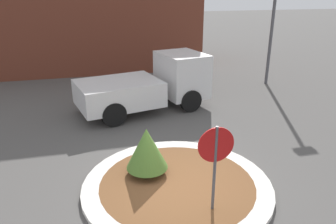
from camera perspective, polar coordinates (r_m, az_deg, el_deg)
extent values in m
plane|color=#514F4C|center=(8.94, 1.60, -12.92)|extent=(120.00, 120.00, 0.00)
cylinder|color=silver|center=(8.91, 1.60, -12.58)|extent=(5.00, 5.00, 0.13)
cylinder|color=brown|center=(8.91, 1.60, -12.57)|extent=(4.10, 4.10, 0.13)
cylinder|color=#4C4C51|center=(7.52, 8.08, -10.31)|extent=(0.07, 0.07, 2.23)
cylinder|color=#B71414|center=(7.19, 8.36, -5.69)|extent=(0.83, 0.03, 0.83)
cylinder|color=brown|center=(9.25, -3.63, -10.03)|extent=(0.08, 0.08, 0.19)
cone|color=#4C752D|center=(8.92, -3.72, -6.32)|extent=(1.14, 1.14, 1.16)
cube|color=silver|center=(14.53, 2.40, 6.59)|extent=(2.21, 2.58, 1.86)
cube|color=silver|center=(13.50, -8.56, 3.29)|extent=(3.72, 3.05, 0.99)
cube|color=black|center=(14.76, 4.50, 8.07)|extent=(0.50, 1.96, 0.65)
cylinder|color=black|center=(15.62, -0.14, 4.28)|extent=(0.98, 0.47, 0.94)
cylinder|color=black|center=(13.82, 3.97, 1.95)|extent=(0.98, 0.47, 0.94)
cylinder|color=black|center=(14.47, -12.12, 2.41)|extent=(0.98, 0.47, 0.94)
cylinder|color=black|center=(12.50, -9.40, -0.41)|extent=(0.98, 0.47, 0.94)
cube|color=brown|center=(22.33, -16.76, 17.43)|extent=(15.61, 6.00, 7.75)
cylinder|color=#4C4C51|center=(18.21, 17.63, 13.66)|extent=(0.16, 0.16, 5.86)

